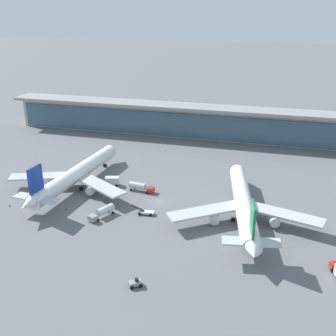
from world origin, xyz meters
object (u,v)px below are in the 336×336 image
object	(u,v)px
service_truck_on_taxiway_red	(140,187)
safety_cone_charlie	(66,209)
airliner_left_stand	(75,175)
service_truck_by_tail_grey	(135,283)
safety_cone_bravo	(105,221)
service_truck_under_wing_white	(145,212)
safety_cone_alpha	(10,205)
service_truck_mid_apron_blue	(110,181)
airliner_centre_stand	(244,205)
service_truck_at_far_stand_grey	(103,212)

from	to	relation	value
service_truck_on_taxiway_red	safety_cone_charlie	distance (m)	25.39
airliner_left_stand	safety_cone_charlie	distance (m)	16.65
service_truck_by_tail_grey	safety_cone_bravo	bearing A→B (deg)	125.89
service_truck_by_tail_grey	service_truck_under_wing_white	bearing A→B (deg)	104.61
service_truck_by_tail_grey	safety_cone_alpha	distance (m)	56.59
service_truck_mid_apron_blue	service_truck_under_wing_white	bearing A→B (deg)	-42.36
service_truck_under_wing_white	safety_cone_charlie	size ratio (longest dim) A/B	9.84
safety_cone_bravo	safety_cone_charlie	bearing A→B (deg)	165.28
airliner_left_stand	safety_cone_alpha	size ratio (longest dim) A/B	80.59
safety_cone_charlie	service_truck_under_wing_white	bearing A→B (deg)	8.24
airliner_centre_stand	service_truck_on_taxiway_red	size ratio (longest dim) A/B	6.37
service_truck_by_tail_grey	service_truck_at_far_stand_grey	xyz separation A→B (m)	(-19.79, 27.40, 0.83)
safety_cone_alpha	airliner_left_stand	bearing A→B (deg)	53.20
service_truck_by_tail_grey	safety_cone_charlie	xyz separation A→B (m)	(-32.40, 28.64, -0.56)
service_truck_under_wing_white	service_truck_by_tail_grey	bearing A→B (deg)	-75.39
service_truck_on_taxiway_red	service_truck_under_wing_white	bearing A→B (deg)	-66.29
airliner_left_stand	safety_cone_charlie	bearing A→B (deg)	-74.18
airliner_centre_stand	safety_cone_charlie	bearing A→B (deg)	-171.28
service_truck_by_tail_grey	safety_cone_alpha	xyz separation A→B (m)	(-50.17, 26.19, -0.56)
service_truck_mid_apron_blue	safety_cone_charlie	size ratio (longest dim) A/B	10.93
airliner_left_stand	service_truck_mid_apron_blue	size ratio (longest dim) A/B	7.37
airliner_left_stand	airliner_centre_stand	size ratio (longest dim) A/B	1.00
airliner_left_stand	service_truck_under_wing_white	world-z (taller)	airliner_left_stand
airliner_centre_stand	safety_cone_bravo	xyz separation A→B (m)	(-37.57, -11.76, -4.41)
safety_cone_bravo	service_truck_on_taxiway_red	bearing A→B (deg)	82.05
service_truck_on_taxiway_red	service_truck_at_far_stand_grey	bearing A→B (deg)	-104.05
safety_cone_alpha	airliner_centre_stand	bearing A→B (deg)	8.50
airliner_centre_stand	safety_cone_alpha	size ratio (longest dim) A/B	80.20
airliner_left_stand	safety_cone_bravo	bearing A→B (deg)	-45.66
airliner_left_stand	service_truck_by_tail_grey	size ratio (longest dim) A/B	16.98
service_truck_on_taxiway_red	safety_cone_bravo	distance (m)	22.37
airliner_left_stand	airliner_centre_stand	world-z (taller)	same
service_truck_at_far_stand_grey	safety_cone_alpha	xyz separation A→B (m)	(-30.38, -1.21, -1.39)
service_truck_by_tail_grey	airliner_left_stand	bearing A→B (deg)	129.84
safety_cone_bravo	service_truck_by_tail_grey	bearing A→B (deg)	-54.11
service_truck_at_far_stand_grey	service_truck_under_wing_white	bearing A→B (deg)	22.47
service_truck_on_taxiway_red	safety_cone_bravo	xyz separation A→B (m)	(-3.09, -22.12, -1.39)
airliner_left_stand	service_truck_at_far_stand_grey	bearing A→B (deg)	-44.49
service_truck_at_far_stand_grey	safety_cone_charlie	bearing A→B (deg)	174.37
service_truck_at_far_stand_grey	safety_cone_charlie	xyz separation A→B (m)	(-12.62, 1.24, -1.39)
service_truck_on_taxiway_red	service_truck_by_tail_grey	bearing A→B (deg)	-72.41
service_truck_under_wing_white	safety_cone_bravo	world-z (taller)	service_truck_under_wing_white
airliner_left_stand	safety_cone_charlie	world-z (taller)	airliner_left_stand
airliner_centre_stand	safety_cone_bravo	world-z (taller)	airliner_centre_stand
safety_cone_alpha	safety_cone_charlie	distance (m)	17.93
service_truck_mid_apron_blue	service_truck_on_taxiway_red	size ratio (longest dim) A/B	0.87
safety_cone_bravo	service_truck_at_far_stand_grey	bearing A→B (deg)	125.40
service_truck_by_tail_grey	safety_cone_bravo	distance (m)	30.68
service_truck_on_taxiway_red	safety_cone_bravo	world-z (taller)	service_truck_on_taxiway_red
safety_cone_alpha	safety_cone_charlie	bearing A→B (deg)	7.85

